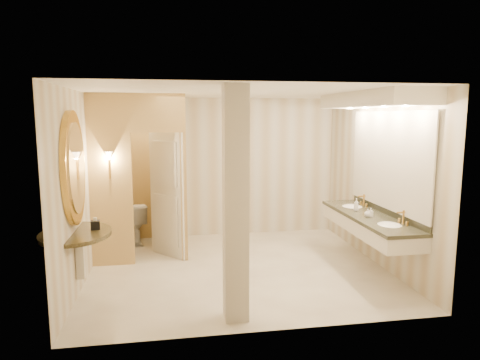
% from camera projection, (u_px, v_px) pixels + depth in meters
% --- Properties ---
extents(floor, '(4.50, 4.50, 0.00)m').
position_uv_depth(floor, '(238.00, 268.00, 6.67)').
color(floor, white).
rests_on(floor, ground).
extents(ceiling, '(4.50, 4.50, 0.00)m').
position_uv_depth(ceiling, '(238.00, 92.00, 6.27)').
color(ceiling, white).
rests_on(ceiling, wall_back).
extents(wall_back, '(4.50, 0.02, 2.70)m').
position_uv_depth(wall_back, '(222.00, 167.00, 8.42)').
color(wall_back, beige).
rests_on(wall_back, floor).
extents(wall_front, '(4.50, 0.02, 2.70)m').
position_uv_depth(wall_front, '(268.00, 212.00, 4.52)').
color(wall_front, beige).
rests_on(wall_front, floor).
extents(wall_left, '(0.02, 4.00, 2.70)m').
position_uv_depth(wall_left, '(83.00, 187.00, 6.10)').
color(wall_left, beige).
rests_on(wall_left, floor).
extents(wall_right, '(0.02, 4.00, 2.70)m').
position_uv_depth(wall_right, '(377.00, 179.00, 6.83)').
color(wall_right, beige).
rests_on(wall_right, floor).
extents(toilet_closet, '(1.50, 1.55, 2.70)m').
position_uv_depth(toilet_closet, '(163.00, 174.00, 7.22)').
color(toilet_closet, tan).
rests_on(toilet_closet, floor).
extents(wall_sconce, '(0.14, 0.14, 0.42)m').
position_uv_depth(wall_sconce, '(109.00, 157.00, 6.52)').
color(wall_sconce, '#B98B3B').
rests_on(wall_sconce, toilet_closet).
extents(vanity, '(0.75, 2.46, 2.09)m').
position_uv_depth(vanity, '(373.00, 165.00, 6.36)').
color(vanity, beige).
rests_on(vanity, floor).
extents(console_shelf, '(1.12, 1.12, 2.01)m').
position_uv_depth(console_shelf, '(75.00, 196.00, 5.43)').
color(console_shelf, black).
rests_on(console_shelf, floor).
extents(pillar, '(0.27, 0.27, 2.70)m').
position_uv_depth(pillar, '(236.00, 205.00, 4.84)').
color(pillar, beige).
rests_on(pillar, floor).
extents(tissue_box, '(0.13, 0.13, 0.12)m').
position_uv_depth(tissue_box, '(95.00, 225.00, 5.62)').
color(tissue_box, black).
rests_on(tissue_box, console_shelf).
extents(toilet, '(0.58, 0.83, 0.78)m').
position_uv_depth(toilet, '(133.00, 223.00, 7.96)').
color(toilet, white).
rests_on(toilet, floor).
extents(soap_bottle_a, '(0.07, 0.07, 0.13)m').
position_uv_depth(soap_bottle_a, '(371.00, 212.00, 6.31)').
color(soap_bottle_a, beige).
rests_on(soap_bottle_a, vanity).
extents(soap_bottle_b, '(0.10, 0.10, 0.12)m').
position_uv_depth(soap_bottle_b, '(368.00, 213.00, 6.31)').
color(soap_bottle_b, silver).
rests_on(soap_bottle_b, vanity).
extents(soap_bottle_c, '(0.09, 0.09, 0.20)m').
position_uv_depth(soap_bottle_c, '(356.00, 205.00, 6.71)').
color(soap_bottle_c, '#C6B28C').
rests_on(soap_bottle_c, vanity).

